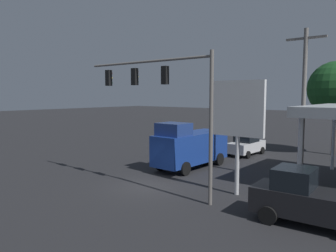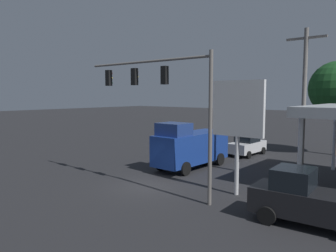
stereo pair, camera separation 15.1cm
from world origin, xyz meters
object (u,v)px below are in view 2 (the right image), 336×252
Objects in this scene: pickup_parked at (311,200)px; utility_pole at (304,103)px; price_sign at (238,113)px; delivery_truck at (190,146)px; sedan_far at (247,145)px; traffic_signal_assembly at (160,90)px.

utility_pole is at bearing -72.96° from pickup_parked.
utility_pole is at bearing -112.31° from price_sign.
pickup_parked is (-10.40, 5.54, -0.58)m from delivery_truck.
price_sign reaches higher than sedan_far.
utility_pole reaches higher than price_sign.
traffic_signal_assembly is 9.06m from utility_pole.
delivery_truck is (0.83, 7.78, 0.74)m from sedan_far.
pickup_parked reaches higher than sedan_far.
price_sign is (-3.55, -2.38, -1.24)m from traffic_signal_assembly.
delivery_truck is at bearing -31.94° from pickup_parked.
delivery_truck is (7.86, 1.12, -3.39)m from utility_pole.
sedan_far is 16.40m from pickup_parked.
utility_pole is at bearing 99.13° from delivery_truck.
utility_pole is 10.53m from sedan_far.
pickup_parked is (-9.57, 13.32, 0.16)m from sedan_far.
price_sign is 13.04m from sedan_far.
pickup_parked is at bearing 63.02° from delivery_truck.
pickup_parked is at bearing 36.97° from sedan_far.
price_sign is 1.43× the size of sedan_far.
utility_pole is (-5.51, -7.16, -0.75)m from traffic_signal_assembly.
price_sign reaches higher than delivery_truck.
sedan_far is 7.86m from delivery_truck.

